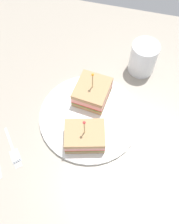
{
  "coord_description": "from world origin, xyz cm",
  "views": [
    {
      "loc": [
        -7.77,
        30.77,
        59.97
      ],
      "look_at": [
        0.0,
        0.0,
        3.06
      ],
      "focal_mm": 39.81,
      "sensor_mm": 36.0,
      "label": 1
    }
  ],
  "objects_px": {
    "plate": "(89,117)",
    "sandwich_half_back": "(85,136)",
    "fork": "(14,151)",
    "drink_glass": "(143,59)",
    "sandwich_half_front": "(92,92)"
  },
  "relations": [
    {
      "from": "sandwich_half_back",
      "to": "drink_glass",
      "type": "height_order",
      "value": "sandwich_half_back"
    },
    {
      "from": "plate",
      "to": "sandwich_half_back",
      "type": "height_order",
      "value": "sandwich_half_back"
    },
    {
      "from": "sandwich_half_back",
      "to": "fork",
      "type": "distance_m",
      "value": 0.19
    },
    {
      "from": "plate",
      "to": "sandwich_half_back",
      "type": "relative_size",
      "value": 2.38
    },
    {
      "from": "sandwich_half_front",
      "to": "fork",
      "type": "relative_size",
      "value": 1.06
    },
    {
      "from": "plate",
      "to": "sandwich_half_back",
      "type": "distance_m",
      "value": 0.08
    },
    {
      "from": "plate",
      "to": "fork",
      "type": "xyz_separation_m",
      "value": [
        0.16,
        0.14,
        -0.0
      ]
    },
    {
      "from": "sandwich_half_back",
      "to": "drink_glass",
      "type": "bearing_deg",
      "value": -110.78
    },
    {
      "from": "sandwich_half_back",
      "to": "fork",
      "type": "height_order",
      "value": "sandwich_half_back"
    },
    {
      "from": "fork",
      "to": "drink_glass",
      "type": "bearing_deg",
      "value": -128.34
    },
    {
      "from": "drink_glass",
      "to": "fork",
      "type": "height_order",
      "value": "drink_glass"
    },
    {
      "from": "sandwich_half_back",
      "to": "fork",
      "type": "relative_size",
      "value": 1.15
    },
    {
      "from": "plate",
      "to": "sandwich_half_back",
      "type": "bearing_deg",
      "value": 94.71
    },
    {
      "from": "sandwich_half_back",
      "to": "drink_glass",
      "type": "xyz_separation_m",
      "value": [
        -0.1,
        -0.27,
        0.01
      ]
    },
    {
      "from": "sandwich_half_front",
      "to": "drink_glass",
      "type": "height_order",
      "value": "sandwich_half_front"
    }
  ]
}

